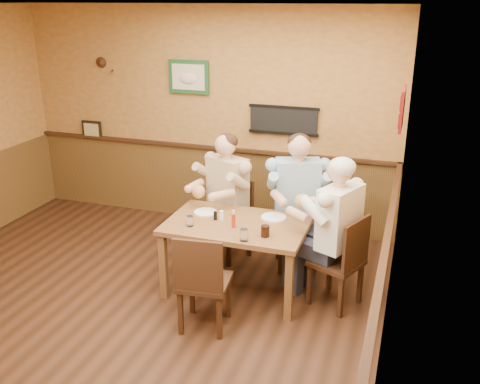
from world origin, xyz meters
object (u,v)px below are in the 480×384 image
(chair_back_right, at_px, (296,227))
(cola_tumbler, at_px, (265,231))
(water_glass_mid, at_px, (244,235))
(pepper_shaker, at_px, (215,216))
(chair_back_left, at_px, (228,220))
(dining_table, at_px, (237,231))
(diner_tan_shirt, at_px, (228,204))
(water_glass_left, at_px, (190,221))
(diner_white_elder, at_px, (338,241))
(chair_near_side, at_px, (205,280))
(salt_shaker, at_px, (222,215))
(diner_blue_polo, at_px, (297,209))
(chair_right_end, at_px, (337,260))
(hot_sauce_bottle, at_px, (234,220))

(chair_back_right, height_order, cola_tumbler, chair_back_right)
(chair_back_right, relative_size, water_glass_mid, 8.32)
(cola_tumbler, xyz_separation_m, pepper_shaker, (-0.59, 0.23, -0.01))
(chair_back_left, relative_size, pepper_shaker, 10.45)
(dining_table, relative_size, cola_tumbler, 12.83)
(diner_tan_shirt, relative_size, water_glass_left, 12.60)
(chair_back_left, relative_size, diner_white_elder, 0.69)
(water_glass_mid, bearing_deg, chair_back_left, 116.99)
(cola_tumbler, bearing_deg, chair_near_side, -130.56)
(salt_shaker, bearing_deg, water_glass_left, -135.68)
(diner_white_elder, relative_size, pepper_shaker, 15.23)
(dining_table, bearing_deg, diner_blue_polo, 56.17)
(chair_right_end, height_order, diner_blue_polo, diner_blue_polo)
(water_glass_mid, relative_size, salt_shaker, 1.15)
(diner_white_elder, bearing_deg, hot_sauce_bottle, -57.25)
(water_glass_left, height_order, pepper_shaker, water_glass_left)
(chair_back_right, bearing_deg, pepper_shaker, -153.92)
(chair_back_right, height_order, chair_right_end, chair_back_right)
(water_glass_mid, height_order, pepper_shaker, water_glass_mid)
(salt_shaker, bearing_deg, diner_white_elder, 1.28)
(diner_blue_polo, bearing_deg, pepper_shaker, -153.92)
(dining_table, height_order, chair_right_end, chair_right_end)
(chair_right_end, xyz_separation_m, water_glass_left, (-1.42, -0.26, 0.33))
(chair_back_right, bearing_deg, water_glass_left, -152.24)
(diner_tan_shirt, distance_m, diner_blue_polo, 0.80)
(chair_right_end, xyz_separation_m, diner_tan_shirt, (-1.34, 0.63, 0.19))
(water_glass_left, xyz_separation_m, cola_tumbler, (0.77, -0.00, 0.00))
(cola_tumbler, bearing_deg, diner_tan_shirt, 127.68)
(chair_back_left, xyz_separation_m, salt_shaker, (0.17, -0.66, 0.34))
(pepper_shaker, bearing_deg, diner_white_elder, 1.66)
(chair_back_right, relative_size, water_glass_left, 9.18)
(diner_tan_shirt, height_order, cola_tumbler, diner_tan_shirt)
(water_glass_mid, bearing_deg, diner_tan_shirt, 116.99)
(diner_tan_shirt, height_order, diner_white_elder, diner_white_elder)
(diner_blue_polo, relative_size, salt_shaker, 13.70)
(water_glass_mid, bearing_deg, cola_tumbler, 43.88)
(chair_back_right, distance_m, salt_shaker, 0.97)
(diner_blue_polo, bearing_deg, diner_white_elder, -68.04)
(diner_white_elder, relative_size, water_glass_left, 12.86)
(pepper_shaker, bearing_deg, chair_back_right, 44.53)
(chair_back_right, bearing_deg, chair_back_left, 162.15)
(diner_blue_polo, relative_size, water_glass_left, 13.11)
(diner_tan_shirt, xyz_separation_m, cola_tumbler, (0.69, -0.90, 0.14))
(chair_right_end, bearing_deg, cola_tumbler, -44.16)
(dining_table, distance_m, diner_white_elder, 1.01)
(diner_white_elder, bearing_deg, water_glass_mid, -39.03)
(chair_right_end, xyz_separation_m, hot_sauce_bottle, (-1.00, -0.16, 0.36))
(hot_sauce_bottle, bearing_deg, chair_back_left, 113.37)
(chair_right_end, bearing_deg, water_glass_mid, -39.03)
(chair_near_side, xyz_separation_m, diner_blue_polo, (0.52, 1.40, 0.21))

